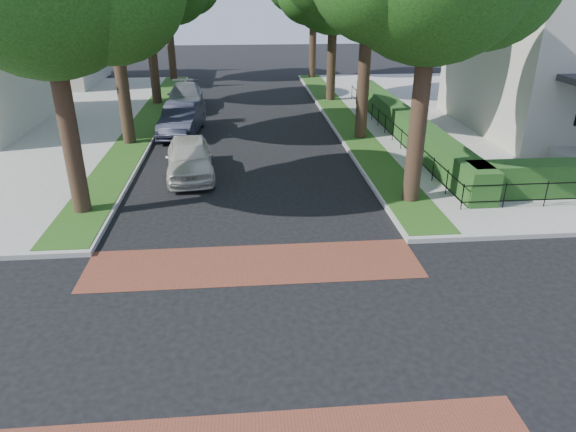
% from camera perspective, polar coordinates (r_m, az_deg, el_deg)
% --- Properties ---
extents(ground, '(120.00, 120.00, 0.00)m').
position_cam_1_polar(ground, '(11.31, -3.36, -13.39)').
color(ground, black).
rests_on(ground, ground).
extents(crosswalk_far, '(9.00, 2.20, 0.01)m').
position_cam_1_polar(crosswalk_far, '(13.98, -3.81, -5.36)').
color(crosswalk_far, brown).
rests_on(crosswalk_far, ground).
extents(grass_strip_ne, '(1.60, 29.80, 0.02)m').
position_cam_1_polar(grass_strip_ne, '(29.39, 6.09, 10.85)').
color(grass_strip_ne, '#1B4112').
rests_on(grass_strip_ne, sidewalk_ne).
extents(grass_strip_nw, '(1.60, 29.80, 0.02)m').
position_cam_1_polar(grass_strip_nw, '(29.33, -15.46, 10.10)').
color(grass_strip_nw, '#1B4112').
rests_on(grass_strip_nw, sidewalk_nw).
extents(hedge_main_road, '(1.00, 18.00, 1.20)m').
position_cam_1_polar(hedge_main_road, '(25.95, 12.91, 9.93)').
color(hedge_main_road, '#173E15').
rests_on(hedge_main_road, sidewalk_ne).
extents(fence_main_road, '(0.06, 18.00, 0.90)m').
position_cam_1_polar(fence_main_road, '(25.76, 11.16, 9.64)').
color(fence_main_road, black).
rests_on(fence_main_road, sidewalk_ne).
extents(house_left_far, '(10.00, 9.00, 10.14)m').
position_cam_1_polar(house_left_far, '(43.78, -27.20, 19.35)').
color(house_left_far, '#B4B2A2').
rests_on(house_left_far, sidewalk_nw).
extents(parked_car_front, '(2.24, 4.60, 1.51)m').
position_cam_1_polar(parked_car_front, '(20.54, -10.89, 6.40)').
color(parked_car_front, beige).
rests_on(parked_car_front, ground).
extents(parked_car_middle, '(2.10, 4.90, 1.57)m').
position_cam_1_polar(parked_car_middle, '(26.77, -11.67, 10.55)').
color(parked_car_middle, '#202331').
rests_on(parked_car_middle, ground).
extents(parked_car_rear, '(2.34, 5.18, 1.47)m').
position_cam_1_polar(parked_car_rear, '(32.49, -11.33, 12.86)').
color(parked_car_rear, gray).
rests_on(parked_car_rear, ground).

